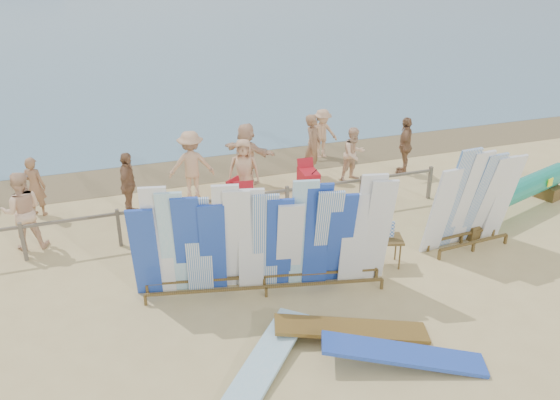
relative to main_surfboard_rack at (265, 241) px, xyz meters
name	(u,v)px	position (x,y,z in m)	size (l,w,h in m)	color
ground	(242,300)	(-0.53, -0.14, -1.12)	(160.00, 160.00, 0.00)	#D0B778
wet_sand_strip	(177,170)	(-0.53, 7.06, -1.12)	(40.00, 2.60, 0.01)	brown
fence	(206,208)	(-0.53, 2.86, -0.49)	(12.08, 0.08, 0.90)	#685D4E
main_surfboard_rack	(265,241)	(0.00, 0.00, 0.00)	(4.96, 1.63, 2.50)	brown
side_surfboard_rack	(473,202)	(4.82, 0.22, 0.01)	(2.23, 0.82, 2.52)	brown
outrigger_canoe	(513,194)	(6.86, 1.29, -0.54)	(6.21, 2.56, 0.91)	brown
vendor_table	(383,251)	(2.67, 0.17, -0.78)	(0.90, 0.75, 1.03)	brown
flat_board_b	(265,368)	(-0.71, -2.15, -1.12)	(0.56, 2.70, 0.07)	#8CC5E0
flat_board_c	(351,336)	(0.98, -1.86, -1.12)	(0.56, 2.70, 0.07)	brown
flat_board_d	(402,365)	(1.46, -2.82, -1.12)	(0.56, 2.70, 0.07)	#2446B5
beach_chair_left	(245,205)	(0.59, 3.55, -0.89)	(0.57, 0.58, 0.80)	#B1121D
beach_chair_right	(240,201)	(0.55, 3.84, -0.89)	(0.72, 0.72, 0.80)	#B1121D
stroller	(308,184)	(2.45, 3.93, -0.71)	(0.56, 0.77, 1.03)	#B1121D
beachgoer_3	(191,165)	(-0.44, 4.99, -0.20)	(1.19, 0.49, 1.84)	tan
beachgoer_9	(322,133)	(4.02, 6.73, -0.35)	(1.00, 0.41, 1.54)	tan
beachgoer_10	(405,146)	(5.76, 4.69, -0.27)	(0.99, 0.43, 1.70)	#8C6042
beachgoer_4	(128,185)	(-2.13, 4.39, -0.29)	(0.97, 0.42, 1.65)	#8C6042
beachgoer_6	(244,170)	(0.82, 4.39, -0.28)	(0.82, 0.39, 1.68)	tan
beachgoer_8	(354,154)	(4.12, 4.69, -0.34)	(0.76, 0.36, 1.55)	beige
beachgoer_2	(22,211)	(-4.49, 3.46, -0.21)	(0.88, 0.42, 1.81)	beige
beachgoer_5	(247,154)	(1.21, 5.48, -0.25)	(1.62, 0.52, 1.74)	beige
beachgoer_1	(35,186)	(-4.31, 5.19, -0.36)	(0.56, 0.31, 1.53)	#8C6042
beachgoer_7	(313,146)	(3.11, 5.28, -0.19)	(0.68, 0.37, 1.86)	#8C6042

